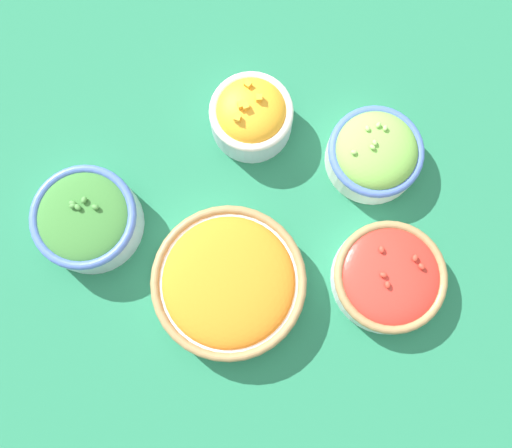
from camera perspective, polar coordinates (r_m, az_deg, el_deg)
name	(u,v)px	position (r m, az deg, el deg)	size (l,w,h in m)	color
ground_plane	(256,228)	(0.82, 0.00, -0.40)	(3.00, 3.00, 0.00)	#23704C
bowl_carrots	(229,283)	(0.78, -2.72, -5.87)	(0.21, 0.21, 0.07)	silver
bowl_squash	(251,115)	(0.82, -0.47, 10.83)	(0.12, 0.12, 0.09)	#B2C1CC
bowl_lettuce	(375,153)	(0.83, 11.81, 6.95)	(0.14, 0.14, 0.08)	silver
bowl_cherry_tomatoes	(389,277)	(0.80, 13.17, -5.20)	(0.15, 0.15, 0.06)	white
bowl_broccoli	(87,219)	(0.82, -16.57, 0.47)	(0.15, 0.15, 0.07)	#B2C1CC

